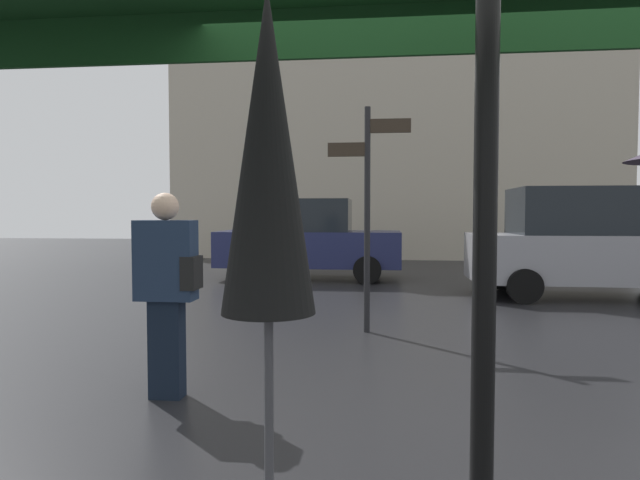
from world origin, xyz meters
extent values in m
cylinder|color=black|center=(0.05, -0.67, 1.28)|extent=(0.10, 0.10, 2.56)
cube|color=#19471E|center=(-0.88, -0.26, 2.44)|extent=(4.62, 0.03, 0.24)
cylinder|color=#4C4C51|center=(-0.79, -0.93, 0.62)|extent=(0.04, 0.04, 1.14)
cone|color=black|center=(-0.79, -0.93, 1.80)|extent=(0.36, 0.36, 1.22)
cube|color=black|center=(-2.18, 1.50, 0.42)|extent=(0.27, 0.17, 0.84)
cube|color=#1E2D47|center=(-2.18, 1.50, 1.17)|extent=(0.50, 0.22, 0.68)
sphere|color=beige|center=(-2.18, 1.50, 1.63)|extent=(0.23, 0.23, 0.23)
cube|color=black|center=(-1.95, 1.50, 1.07)|extent=(0.12, 0.24, 0.28)
cube|color=gray|center=(3.58, 7.74, 0.75)|extent=(4.50, 1.73, 0.88)
cube|color=black|center=(3.36, 7.74, 1.62)|extent=(2.47, 1.59, 0.87)
cylinder|color=black|center=(2.12, 8.61, 0.31)|extent=(0.61, 0.18, 0.61)
cylinder|color=black|center=(2.12, 6.88, 0.31)|extent=(0.61, 0.18, 0.61)
cube|color=#1E234C|center=(-2.08, 10.13, 0.73)|extent=(4.34, 1.73, 0.83)
cube|color=black|center=(-2.30, 10.13, 1.53)|extent=(2.39, 1.59, 0.77)
cylinder|color=black|center=(-0.67, 11.00, 0.32)|extent=(0.63, 0.18, 0.63)
cylinder|color=black|center=(-0.67, 9.26, 0.32)|extent=(0.63, 0.18, 0.63)
cylinder|color=black|center=(-3.50, 11.00, 0.32)|extent=(0.63, 0.18, 0.63)
cylinder|color=black|center=(-3.50, 9.26, 0.32)|extent=(0.63, 0.18, 0.63)
cylinder|color=black|center=(-0.55, 4.29, 1.48)|extent=(0.08, 0.08, 2.96)
cube|color=#33281E|center=(-0.27, 4.29, 2.71)|extent=(0.56, 0.04, 0.18)
cube|color=#33281E|center=(-0.81, 4.29, 2.41)|extent=(0.52, 0.04, 0.18)
cube|color=#B2A893|center=(0.00, 17.24, 6.01)|extent=(15.60, 2.95, 12.01)
camera|label=1|loc=(-0.37, -2.93, 1.57)|focal=30.76mm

